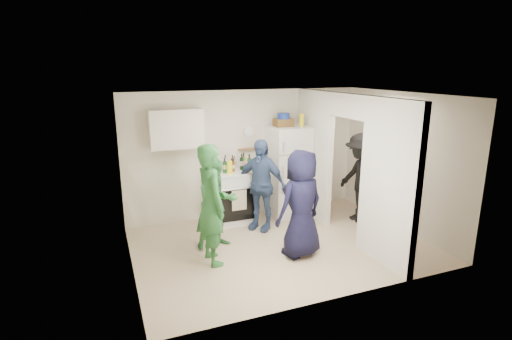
{
  "coord_description": "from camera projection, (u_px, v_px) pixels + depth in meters",
  "views": [
    {
      "loc": [
        -2.68,
        -5.6,
        2.92
      ],
      "look_at": [
        -0.3,
        0.4,
        1.25
      ],
      "focal_mm": 28.0,
      "sensor_mm": 36.0,
      "label": 1
    }
  ],
  "objects": [
    {
      "name": "bottle_e",
      "position": [
        234.0,
        162.0,
        7.75
      ],
      "size": [
        0.06,
        0.06,
        0.24
      ],
      "primitive_type": "cylinder",
      "color": "#A0A9B1",
      "rests_on": "stove"
    },
    {
      "name": "ceiling",
      "position": [
        284.0,
        95.0,
        6.1
      ],
      "size": [
        4.8,
        4.8,
        0.0
      ],
      "primitive_type": "plane",
      "rotation": [
        3.14,
        0.0,
        0.0
      ],
      "color": "white",
      "rests_on": "wall_back"
    },
    {
      "name": "person_green_center",
      "position": [
        217.0,
        204.0,
        6.53
      ],
      "size": [
        0.8,
        0.67,
        1.5
      ],
      "primitive_type": "imported",
      "rotation": [
        0.0,
        0.0,
        0.15
      ],
      "color": "#3A854B",
      "rests_on": "floor"
    },
    {
      "name": "nook_window_frame",
      "position": [
        395.0,
        138.0,
        7.34
      ],
      "size": [
        0.04,
        0.76,
        0.86
      ],
      "primitive_type": "cube",
      "color": "white",
      "rests_on": "wall_right"
    },
    {
      "name": "wicker_basket",
      "position": [
        283.0,
        123.0,
        7.75
      ],
      "size": [
        0.35,
        0.25,
        0.15
      ],
      "primitive_type": "cube",
      "color": "brown",
      "rests_on": "fridge"
    },
    {
      "name": "nook_window",
      "position": [
        395.0,
        138.0,
        7.34
      ],
      "size": [
        0.03,
        0.7,
        0.8
      ],
      "primitive_type": "cube",
      "color": "black",
      "rests_on": "wall_right"
    },
    {
      "name": "stove",
      "position": [
        233.0,
        196.0,
        7.69
      ],
      "size": [
        0.85,
        0.71,
        1.01
      ],
      "primitive_type": "cube",
      "color": "white",
      "rests_on": "floor"
    },
    {
      "name": "bottle_c",
      "position": [
        225.0,
        162.0,
        7.64
      ],
      "size": [
        0.06,
        0.06,
        0.29
      ],
      "primitive_type": "cylinder",
      "color": "silver",
      "rests_on": "stove"
    },
    {
      "name": "bottle_g",
      "position": [
        244.0,
        160.0,
        7.75
      ],
      "size": [
        0.08,
        0.08,
        0.3
      ],
      "primitive_type": "cylinder",
      "color": "#A39535",
      "rests_on": "stove"
    },
    {
      "name": "bottle_a",
      "position": [
        216.0,
        163.0,
        7.53
      ],
      "size": [
        0.07,
        0.07,
        0.31
      ],
      "primitive_type": "cylinder",
      "color": "brown",
      "rests_on": "stove"
    },
    {
      "name": "person_nook",
      "position": [
        360.0,
        178.0,
        7.61
      ],
      "size": [
        0.65,
        1.12,
        1.72
      ],
      "primitive_type": "imported",
      "rotation": [
        0.0,
        0.0,
        -1.58
      ],
      "color": "black",
      "rests_on": "floor"
    },
    {
      "name": "blue_bowl",
      "position": [
        283.0,
        116.0,
        7.71
      ],
      "size": [
        0.24,
        0.24,
        0.11
      ],
      "primitive_type": "cylinder",
      "color": "navy",
      "rests_on": "wicker_basket"
    },
    {
      "name": "bottle_f",
      "position": [
        242.0,
        162.0,
        7.61
      ],
      "size": [
        0.07,
        0.07,
        0.31
      ],
      "primitive_type": "cylinder",
      "color": "black",
      "rests_on": "stove"
    },
    {
      "name": "wall_clock",
      "position": [
        249.0,
        131.0,
        7.83
      ],
      "size": [
        0.22,
        0.02,
        0.22
      ],
      "primitive_type": "cylinder",
      "rotation": [
        1.57,
        0.0,
        0.0
      ],
      "color": "white",
      "rests_on": "wall_back"
    },
    {
      "name": "partition_pier_front",
      "position": [
        389.0,
        184.0,
        5.85
      ],
      "size": [
        0.12,
        1.2,
        2.5
      ],
      "primitive_type": "cube",
      "color": "silver",
      "rests_on": "floor"
    },
    {
      "name": "partition_header",
      "position": [
        349.0,
        106.0,
        6.58
      ],
      "size": [
        0.12,
        1.0,
        0.4
      ],
      "primitive_type": "cube",
      "color": "silver",
      "rests_on": "partition_pier_back"
    },
    {
      "name": "yellow_cup_stack_top",
      "position": [
        302.0,
        120.0,
        7.71
      ],
      "size": [
        0.09,
        0.09,
        0.25
      ],
      "primitive_type": "cylinder",
      "color": "yellow",
      "rests_on": "fridge"
    },
    {
      "name": "yellow_cup_stack_stove",
      "position": [
        230.0,
        168.0,
        7.29
      ],
      "size": [
        0.09,
        0.09,
        0.25
      ],
      "primitive_type": "cylinder",
      "color": "#FDF415",
      "rests_on": "stove"
    },
    {
      "name": "upper_cabinet",
      "position": [
        176.0,
        129.0,
        7.13
      ],
      "size": [
        0.95,
        0.34,
        0.7
      ],
      "primitive_type": "cube",
      "color": "silver",
      "rests_on": "wall_back"
    },
    {
      "name": "spice_shelf",
      "position": [
        247.0,
        149.0,
        7.88
      ],
      "size": [
        0.35,
        0.08,
        0.03
      ],
      "primitive_type": "cube",
      "color": "olive",
      "rests_on": "wall_back"
    },
    {
      "name": "wall_right",
      "position": [
        402.0,
        161.0,
        7.27
      ],
      "size": [
        0.0,
        3.4,
        3.4
      ],
      "primitive_type": "plane",
      "rotation": [
        1.57,
        0.0,
        -1.57
      ],
      "color": "silver",
      "rests_on": "floor"
    },
    {
      "name": "floor",
      "position": [
        281.0,
        246.0,
        6.73
      ],
      "size": [
        4.8,
        4.8,
        0.0
      ],
      "primitive_type": "plane",
      "color": "#C4AC8A",
      "rests_on": "ground"
    },
    {
      "name": "person_denim",
      "position": [
        260.0,
        185.0,
        7.24
      ],
      "size": [
        0.96,
        1.02,
        1.69
      ],
      "primitive_type": "imported",
      "rotation": [
        0.0,
        0.0,
        -0.86
      ],
      "color": "#3B4D81",
      "rests_on": "floor"
    },
    {
      "name": "wall_back",
      "position": [
        246.0,
        153.0,
        7.95
      ],
      "size": [
        4.8,
        0.0,
        4.8
      ],
      "primitive_type": "plane",
      "rotation": [
        1.57,
        0.0,
        0.0
      ],
      "color": "silver",
      "rests_on": "floor"
    },
    {
      "name": "bottle_h",
      "position": [
        218.0,
        166.0,
        7.3
      ],
      "size": [
        0.06,
        0.06,
        0.29
      ],
      "primitive_type": "cylinder",
      "color": "#B4B4C1",
      "rests_on": "stove"
    },
    {
      "name": "bottle_j",
      "position": [
        249.0,
        162.0,
        7.54
      ],
      "size": [
        0.08,
        0.08,
        0.32
      ],
      "primitive_type": "cylinder",
      "color": "#266E26",
      "rests_on": "stove"
    },
    {
      "name": "partition_pier_back",
      "position": [
        314.0,
        155.0,
        7.83
      ],
      "size": [
        0.12,
        1.2,
        2.5
      ],
      "primitive_type": "cube",
      "color": "silver",
      "rests_on": "floor"
    },
    {
      "name": "fridge",
      "position": [
        288.0,
        171.0,
        7.98
      ],
      "size": [
        0.74,
        0.72,
        1.8
      ],
      "primitive_type": "cube",
      "color": "white",
      "rests_on": "floor"
    },
    {
      "name": "person_green_left",
      "position": [
        211.0,
        205.0,
        5.96
      ],
      "size": [
        0.49,
        0.71,
        1.85
      ],
      "primitive_type": "imported",
      "rotation": [
        0.0,
        0.0,
        1.65
      ],
      "color": "#2C6829",
      "rests_on": "floor"
    },
    {
      "name": "bottle_d",
      "position": [
        233.0,
        165.0,
        7.49
      ],
      "size": [
        0.06,
        0.06,
        0.24
      ],
      "primitive_type": "cylinder",
      "color": "brown",
      "rests_on": "stove"
    },
    {
      "name": "wall_front",
      "position": [
        342.0,
        208.0,
        4.88
      ],
      "size": [
        4.8,
        0.0,
        4.8
      ],
      "primitive_type": "plane",
      "rotation": [
        -1.57,
        0.0,
        0.0
      ],
      "color": "silver",
      "rests_on": "floor"
    },
    {
      "name": "red_cup",
      "position": [
        247.0,
        169.0,
        7.45
      ],
      "size": [
        0.09,
        0.09,
        0.12
      ],
      "primitive_type": "cylinder",
      "color": "red",
      "rests_on": "stove"
    },
    {
      "name": "person_navy",
      "position": [
        301.0,
        204.0,
        6.2
      ],
      "size": [
        0.95,
        0.74,
        1.71
      ],
      "primitive_type": "imported",
      "rotation": [
        0.0,
        0.0,
        -2.88
      ],
      "color": "black",
      "rests_on": "floor"
    },
    {
      "name": "bottle_i",
      "position": [
        233.0,
        162.0,
        7.62
      ],
      "size": [
        0.07,
        0.07,
        0.29
      ],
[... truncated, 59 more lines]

